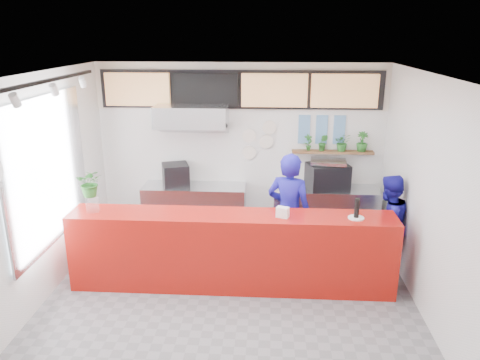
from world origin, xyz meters
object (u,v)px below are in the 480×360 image
at_px(espresso_machine, 327,176).
at_px(pepper_mill, 357,208).
at_px(panini_oven, 176,175).
at_px(service_counter, 232,251).
at_px(staff_center, 289,213).
at_px(staff_right, 387,224).

relative_size(espresso_machine, pepper_mill, 2.50).
relative_size(panini_oven, pepper_mill, 1.60).
distance_m(espresso_machine, pepper_mill, 1.85).
distance_m(service_counter, panini_oven, 2.19).
height_order(service_counter, staff_center, staff_center).
bearing_deg(staff_center, espresso_machine, -100.27).
height_order(espresso_machine, staff_center, staff_center).
relative_size(service_counter, pepper_mill, 16.70).
bearing_deg(service_counter, staff_center, 35.30).
bearing_deg(espresso_machine, panini_oven, 165.45).
bearing_deg(pepper_mill, staff_right, 47.54).
bearing_deg(pepper_mill, panini_oven, 146.68).
xyz_separation_m(panini_oven, staff_right, (3.39, -1.20, -0.34)).
xyz_separation_m(service_counter, espresso_machine, (1.51, 1.80, 0.57)).
relative_size(service_counter, panini_oven, 10.42).
xyz_separation_m(panini_oven, staff_center, (1.94, -1.23, -0.18)).
xyz_separation_m(staff_center, pepper_mill, (0.87, -0.62, 0.34)).
relative_size(espresso_machine, staff_right, 0.44).
xyz_separation_m(panini_oven, espresso_machine, (2.63, 0.00, 0.02)).
xyz_separation_m(espresso_machine, staff_center, (-0.70, -1.23, -0.20)).
bearing_deg(staff_right, service_counter, -21.90).
xyz_separation_m(service_counter, panini_oven, (-1.12, 1.80, 0.54)).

